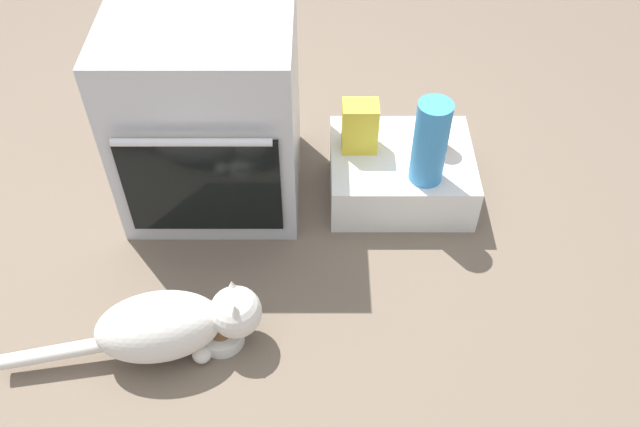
# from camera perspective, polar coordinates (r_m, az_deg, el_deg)

# --- Properties ---
(ground) EXTENTS (8.00, 8.00, 0.00)m
(ground) POSITION_cam_1_polar(r_m,az_deg,el_deg) (2.20, -6.92, -4.40)
(ground) COLOR #6B5B4C
(oven) EXTENTS (0.57, 0.58, 0.68)m
(oven) POSITION_cam_1_polar(r_m,az_deg,el_deg) (2.25, -9.34, 8.64)
(oven) COLOR #B7BABF
(oven) RESTS_ON ground
(pantry_cabinet) EXTENTS (0.49, 0.41, 0.18)m
(pantry_cabinet) POSITION_cam_1_polar(r_m,az_deg,el_deg) (2.38, 6.95, 3.48)
(pantry_cabinet) COLOR white
(pantry_cabinet) RESTS_ON ground
(food_bowl) EXTENTS (0.13, 0.13, 0.08)m
(food_bowl) POSITION_cam_1_polar(r_m,az_deg,el_deg) (2.02, -8.30, -10.13)
(food_bowl) COLOR white
(food_bowl) RESTS_ON ground
(cat) EXTENTS (0.74, 0.26, 0.22)m
(cat) POSITION_cam_1_polar(r_m,az_deg,el_deg) (1.96, -12.43, -9.18)
(cat) COLOR silver
(cat) RESTS_ON ground
(water_bottle) EXTENTS (0.11, 0.11, 0.30)m
(water_bottle) POSITION_cam_1_polar(r_m,az_deg,el_deg) (2.14, 9.46, 5.95)
(water_bottle) COLOR #388CD1
(water_bottle) RESTS_ON pantry_cabinet
(snack_bag) EXTENTS (0.12, 0.09, 0.18)m
(snack_bag) POSITION_cam_1_polar(r_m,az_deg,el_deg) (2.27, 3.51, 7.40)
(snack_bag) COLOR yellow
(snack_bag) RESTS_ON pantry_cabinet
(sauce_jar) EXTENTS (0.08, 0.08, 0.14)m
(sauce_jar) POSITION_cam_1_polar(r_m,az_deg,el_deg) (2.32, 10.01, 7.02)
(sauce_jar) COLOR #D16023
(sauce_jar) RESTS_ON pantry_cabinet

